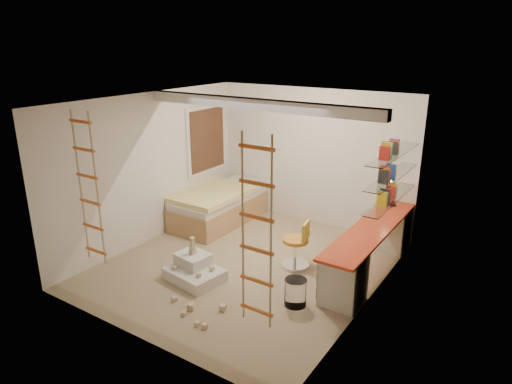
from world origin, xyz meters
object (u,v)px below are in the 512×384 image
Objects in this scene: bed at (219,206)px; play_platform at (194,270)px; swivel_chair at (297,250)px; desk at (370,248)px.

play_platform is at bearing -61.75° from bed.
bed is 2.59× the size of swivel_chair.
desk is 3.18× the size of play_platform.
desk reaches higher than play_platform.
swivel_chair is at bearing 47.02° from play_platform.
bed is at bearing 159.33° from swivel_chair.
swivel_chair reaches higher than play_platform.
desk is at bearing -6.49° from bed.
swivel_chair is at bearing -155.89° from desk.
desk is 1.40× the size of bed.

